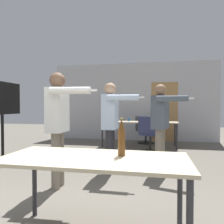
% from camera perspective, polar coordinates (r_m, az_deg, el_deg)
% --- Properties ---
extents(back_wall, '(5.82, 0.12, 2.75)m').
position_cam_1_polar(back_wall, '(7.88, 5.71, 2.61)').
color(back_wall, '#BCBCC1').
rests_on(back_wall, ground_plane).
extents(conference_table_near, '(1.66, 0.74, 0.76)m').
position_cam_1_polar(conference_table_near, '(2.01, -4.74, -13.80)').
color(conference_table_near, '#C6B793').
rests_on(conference_table_near, ground_plane).
extents(conference_table_far, '(2.26, 0.74, 0.76)m').
position_cam_1_polar(conference_table_far, '(6.63, 7.10, -3.00)').
color(conference_table_far, '#C6B793').
rests_on(conference_table_far, ground_plane).
extents(tv_screen, '(0.44, 1.17, 1.73)m').
position_cam_1_polar(tv_screen, '(5.13, -26.78, 0.16)').
color(tv_screen, black).
rests_on(tv_screen, ground_plane).
extents(person_far_watching, '(0.72, 0.78, 1.63)m').
position_cam_1_polar(person_far_watching, '(4.24, 12.67, -1.75)').
color(person_far_watching, slate).
rests_on(person_far_watching, ground_plane).
extents(person_right_polo, '(0.75, 0.64, 1.64)m').
position_cam_1_polar(person_right_polo, '(4.01, -0.27, -1.71)').
color(person_right_polo, '#28282D').
rests_on(person_right_polo, ground_plane).
extents(person_left_plaid, '(0.79, 0.60, 1.71)m').
position_cam_1_polar(person_left_plaid, '(3.35, -13.80, -1.45)').
color(person_left_plaid, slate).
rests_on(person_left_plaid, ground_plane).
extents(office_chair_side_rolled, '(0.63, 0.67, 0.90)m').
position_cam_1_polar(office_chair_side_rolled, '(7.21, 8.51, -4.89)').
color(office_chair_side_rolled, black).
rests_on(office_chair_side_rolled, ground_plane).
extents(office_chair_far_right, '(0.60, 0.64, 0.95)m').
position_cam_1_polar(office_chair_far_right, '(5.79, 9.71, -6.07)').
color(office_chair_far_right, black).
rests_on(office_chair_far_right, ground_plane).
extents(beer_bottle, '(0.07, 0.07, 0.35)m').
position_cam_1_polar(beer_bottle, '(2.01, 2.50, -6.81)').
color(beer_bottle, '#563314').
rests_on(beer_bottle, conference_table_near).
extents(drink_cup, '(0.07, 0.07, 0.10)m').
position_cam_1_polar(drink_cup, '(6.72, 4.41, -1.98)').
color(drink_cup, '#2866A3').
rests_on(drink_cup, conference_table_far).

